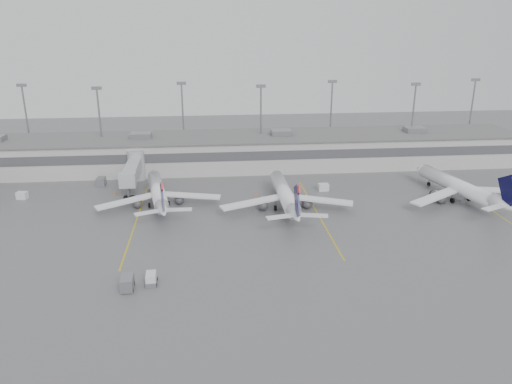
{
  "coord_description": "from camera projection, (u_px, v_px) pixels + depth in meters",
  "views": [
    {
      "loc": [
        -3.22,
        -65.04,
        36.49
      ],
      "look_at": [
        5.31,
        24.0,
        5.0
      ],
      "focal_mm": 35.0,
      "sensor_mm": 36.0,
      "label": 1
    }
  ],
  "objects": [
    {
      "name": "light_masts",
      "position": [
        221.0,
        117.0,
        129.34
      ],
      "size": [
        142.4,
        8.0,
        20.6
      ],
      "color": "gray",
      "rests_on": "ground"
    },
    {
      "name": "stand_markings",
      "position": [
        229.0,
        217.0,
        96.01
      ],
      "size": [
        105.25,
        40.0,
        0.01
      ],
      "color": "gold",
      "rests_on": "ground"
    },
    {
      "name": "jet_bridge_right",
      "position": [
        134.0,
        169.0,
        113.28
      ],
      "size": [
        4.0,
        17.2,
        7.0
      ],
      "color": "#989A9D",
      "rests_on": "ground"
    },
    {
      "name": "cone_b",
      "position": [
        115.0,
        193.0,
        108.16
      ],
      "size": [
        0.46,
        0.46,
        0.73
      ],
      "primitive_type": "cone",
      "color": "#FF6A05",
      "rests_on": "ground"
    },
    {
      "name": "jet_far_right",
      "position": [
        461.0,
        187.0,
        103.5
      ],
      "size": [
        26.48,
        29.99,
        9.81
      ],
      "rotation": [
        0.0,
        0.0,
        0.21
      ],
      "color": "white",
      "rests_on": "ground"
    },
    {
      "name": "cone_c",
      "position": [
        256.0,
        193.0,
        108.41
      ],
      "size": [
        0.46,
        0.46,
        0.74
      ],
      "primitive_type": "cone",
      "color": "#FF6A05",
      "rests_on": "ground"
    },
    {
      "name": "gse_loader",
      "position": [
        101.0,
        182.0,
        113.84
      ],
      "size": [
        1.83,
        2.92,
        1.82
      ],
      "primitive_type": "cube",
      "rotation": [
        0.0,
        0.0,
        -0.0
      ],
      "color": "slate",
      "rests_on": "ground"
    },
    {
      "name": "gse_uld_c",
      "position": [
        323.0,
        187.0,
        110.54
      ],
      "size": [
        2.31,
        1.59,
        1.59
      ],
      "primitive_type": "cube",
      "rotation": [
        0.0,
        0.0,
        0.04
      ],
      "color": "silver",
      "rests_on": "ground"
    },
    {
      "name": "gse_uld_a",
      "position": [
        22.0,
        195.0,
        105.55
      ],
      "size": [
        2.39,
        1.83,
        1.52
      ],
      "primitive_type": "cube",
      "rotation": [
        0.0,
        0.0,
        -0.2
      ],
      "color": "silver",
      "rests_on": "ground"
    },
    {
      "name": "ground",
      "position": [
        236.0,
        279.0,
        73.48
      ],
      "size": [
        260.0,
        260.0,
        0.0
      ],
      "primitive_type": "plane",
      "color": "#555558",
      "rests_on": "ground"
    },
    {
      "name": "cone_d",
      "position": [
        449.0,
        190.0,
        109.99
      ],
      "size": [
        0.42,
        0.42,
        0.67
      ],
      "primitive_type": "cone",
      "color": "#FF6A05",
      "rests_on": "ground"
    },
    {
      "name": "jet_mid_left",
      "position": [
        158.0,
        193.0,
        100.98
      ],
      "size": [
        24.75,
        27.96,
        9.1
      ],
      "rotation": [
        0.0,
        0.0,
        0.17
      ],
      "color": "white",
      "rests_on": "ground"
    },
    {
      "name": "baggage_cart",
      "position": [
        127.0,
        283.0,
        70.39
      ],
      "size": [
        1.83,
        3.06,
        1.93
      ],
      "rotation": [
        0.0,
        0.0,
        0.03
      ],
      "color": "slate",
      "rests_on": "ground"
    },
    {
      "name": "jet_mid_right",
      "position": [
        285.0,
        195.0,
        99.18
      ],
      "size": [
        26.63,
        29.83,
        9.65
      ],
      "rotation": [
        0.0,
        0.0,
        0.01
      ],
      "color": "white",
      "rests_on": "ground"
    },
    {
      "name": "baggage_tug",
      "position": [
        151.0,
        280.0,
        71.92
      ],
      "size": [
        1.78,
        2.67,
        1.68
      ],
      "rotation": [
        0.0,
        0.0,
        0.03
      ],
      "color": "silver",
      "rests_on": "ground"
    },
    {
      "name": "gse_uld_b",
      "position": [
        153.0,
        185.0,
        112.17
      ],
      "size": [
        2.43,
        1.76,
        1.61
      ],
      "primitive_type": "cube",
      "rotation": [
        0.0,
        0.0,
        0.11
      ],
      "color": "silver",
      "rests_on": "ground"
    },
    {
      "name": "terminal",
      "position": [
        222.0,
        152.0,
        126.53
      ],
      "size": [
        152.0,
        17.0,
        9.45
      ],
      "color": "#B2B2AD",
      "rests_on": "ground"
    }
  ]
}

